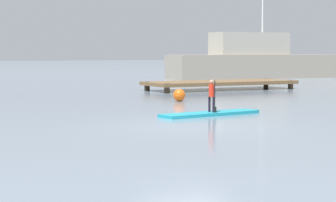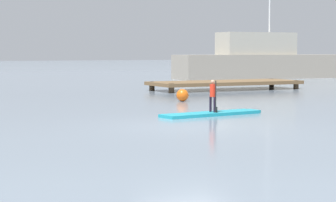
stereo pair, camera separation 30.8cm
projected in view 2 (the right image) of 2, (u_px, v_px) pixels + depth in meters
name	position (u px, v px, depth m)	size (l,w,h in m)	color
ground_plane	(187.00, 126.00, 17.61)	(240.00, 240.00, 0.00)	gray
paddleboard_near	(212.00, 114.00, 20.53)	(3.67, 1.22, 0.10)	#1E9EB2
paddler_child_solo	(213.00, 94.00, 20.48)	(0.20, 0.37, 1.03)	black
fishing_boat_white_large	(261.00, 61.00, 48.38)	(13.82, 3.96, 10.30)	#9E9384
floating_dock	(225.00, 83.00, 34.16)	(8.13, 2.83, 0.46)	brown
mooring_buoy_mid	(182.00, 95.00, 26.25)	(0.50, 0.50, 0.50)	orange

